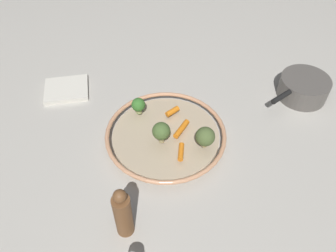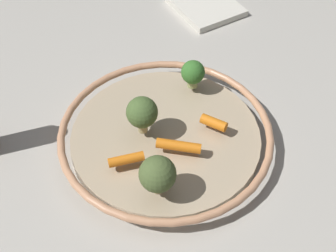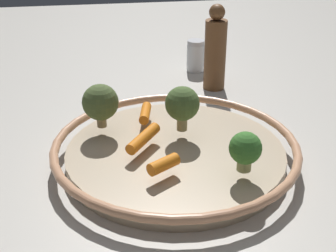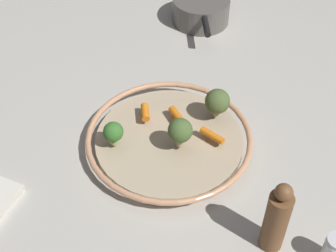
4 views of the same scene
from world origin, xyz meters
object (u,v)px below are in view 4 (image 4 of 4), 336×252
(broccoli_floret_small, at_px, (180,131))
(salt_shaker, at_px, (333,250))
(broccoli_floret_mid, at_px, (217,101))
(pepper_mill, at_px, (276,219))
(baby_carrot_left, at_px, (179,118))
(baby_carrot_near_rim, at_px, (212,135))
(broccoli_floret_large, at_px, (113,132))
(baby_carrot_center, at_px, (145,112))
(saucepan, at_px, (201,10))
(serving_bowl, at_px, (169,140))

(broccoli_floret_small, xyz_separation_m, salt_shaker, (0.09, 0.33, -0.04))
(broccoli_floret_mid, relative_size, pepper_mill, 0.40)
(baby_carrot_left, xyz_separation_m, baby_carrot_near_rim, (0.01, 0.08, -0.00))
(baby_carrot_near_rim, xyz_separation_m, broccoli_floret_large, (0.10, -0.17, 0.02))
(broccoli_floret_large, distance_m, salt_shaker, 0.45)
(pepper_mill, bearing_deg, broccoli_floret_mid, -137.24)
(baby_carrot_near_rim, xyz_separation_m, broccoli_floret_mid, (-0.07, -0.02, 0.03))
(salt_shaker, bearing_deg, broccoli_floret_small, -105.26)
(baby_carrot_center, xyz_separation_m, saucepan, (-0.43, -0.07, -0.01))
(salt_shaker, distance_m, pepper_mill, 0.11)
(baby_carrot_left, height_order, salt_shaker, salt_shaker)
(baby_carrot_center, bearing_deg, pepper_mill, 66.19)
(baby_carrot_left, relative_size, broccoli_floret_small, 1.04)
(saucepan, bearing_deg, broccoli_floret_mid, 29.72)
(serving_bowl, bearing_deg, pepper_mill, 65.41)
(baby_carrot_left, height_order, baby_carrot_center, same)
(broccoli_floret_small, height_order, salt_shaker, broccoli_floret_small)
(broccoli_floret_large, xyz_separation_m, saucepan, (-0.52, -0.06, -0.03))
(salt_shaker, bearing_deg, pepper_mill, -81.38)
(broccoli_floret_mid, bearing_deg, serving_bowl, -31.84)
(broccoli_floret_large, relative_size, saucepan, 0.24)
(baby_carrot_center, bearing_deg, broccoli_floret_mid, 118.28)
(baby_carrot_left, bearing_deg, pepper_mill, 57.84)
(baby_carrot_near_rim, bearing_deg, salt_shaker, 64.03)
(baby_carrot_left, relative_size, baby_carrot_near_rim, 1.27)
(salt_shaker, distance_m, saucepan, 0.75)
(broccoli_floret_small, bearing_deg, pepper_mill, 65.45)
(broccoli_floret_large, bearing_deg, serving_bowl, 129.26)
(salt_shaker, bearing_deg, saucepan, -137.88)
(broccoli_floret_small, distance_m, salt_shaker, 0.35)
(baby_carrot_center, bearing_deg, baby_carrot_near_rim, 91.95)
(serving_bowl, distance_m, broccoli_floret_small, 0.07)
(broccoli_floret_mid, relative_size, salt_shaker, 0.98)
(baby_carrot_left, bearing_deg, baby_carrot_center, -76.66)
(broccoli_floret_large, distance_m, saucepan, 0.53)
(broccoli_floret_mid, bearing_deg, saucepan, -150.28)
(serving_bowl, height_order, pepper_mill, pepper_mill)
(baby_carrot_near_rim, xyz_separation_m, broccoli_floret_small, (0.05, -0.05, 0.03))
(salt_shaker, height_order, pepper_mill, pepper_mill)
(baby_carrot_left, xyz_separation_m, broccoli_floret_small, (0.06, 0.03, 0.03))
(serving_bowl, relative_size, broccoli_floret_mid, 5.29)
(baby_carrot_center, distance_m, broccoli_floret_mid, 0.15)
(pepper_mill, bearing_deg, broccoli_floret_large, -98.14)
(serving_bowl, distance_m, baby_carrot_center, 0.08)
(baby_carrot_near_rim, bearing_deg, baby_carrot_center, -88.05)
(baby_carrot_near_rim, distance_m, saucepan, 0.48)
(pepper_mill, bearing_deg, serving_bowl, -114.59)
(broccoli_floret_large, xyz_separation_m, broccoli_floret_mid, (-0.17, 0.15, 0.01))
(broccoli_floret_small, relative_size, pepper_mill, 0.41)
(baby_carrot_left, xyz_separation_m, pepper_mill, (0.16, 0.26, 0.03))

